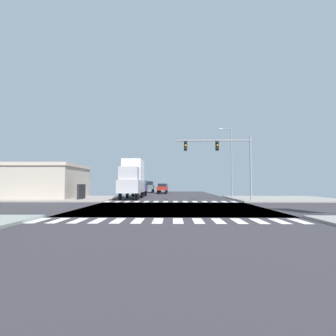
# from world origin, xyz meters

# --- Properties ---
(ground) EXTENTS (90.00, 90.00, 0.05)m
(ground) POSITION_xyz_m (0.00, 0.00, -0.03)
(ground) COLOR #333035
(sidewalk_corner_ne) EXTENTS (12.00, 12.00, 0.14)m
(sidewalk_corner_ne) POSITION_xyz_m (13.00, 12.00, 0.07)
(sidewalk_corner_ne) COLOR gray
(sidewalk_corner_ne) RESTS_ON ground
(sidewalk_corner_nw) EXTENTS (12.00, 12.00, 0.14)m
(sidewalk_corner_nw) POSITION_xyz_m (-13.00, 12.00, 0.07)
(sidewalk_corner_nw) COLOR gray
(sidewalk_corner_nw) RESTS_ON ground
(crosswalk_near) EXTENTS (13.50, 2.00, 0.01)m
(crosswalk_near) POSITION_xyz_m (-0.25, -7.30, 0.00)
(crosswalk_near) COLOR white
(crosswalk_near) RESTS_ON ground
(crosswalk_far) EXTENTS (13.50, 2.00, 0.01)m
(crosswalk_far) POSITION_xyz_m (-0.25, 7.30, 0.00)
(crosswalk_far) COLOR white
(crosswalk_far) RESTS_ON ground
(traffic_signal_mast) EXTENTS (7.71, 0.55, 6.73)m
(traffic_signal_mast) POSITION_xyz_m (5.04, 7.13, 5.01)
(traffic_signal_mast) COLOR gray
(traffic_signal_mast) RESTS_ON ground
(street_lamp) EXTENTS (1.78, 0.32, 9.18)m
(street_lamp) POSITION_xyz_m (7.44, 14.69, 5.40)
(street_lamp) COLOR gray
(street_lamp) RESTS_ON ground
(bank_building) EXTENTS (15.68, 9.19, 4.26)m
(bank_building) POSITION_xyz_m (-18.78, 13.08, 2.14)
(bank_building) COLOR #B2A595
(bank_building) RESTS_ON ground
(pickup_farside_1) EXTENTS (2.00, 5.10, 2.35)m
(pickup_farside_1) POSITION_xyz_m (-5.00, 35.67, 1.29)
(pickup_farside_1) COLOR black
(pickup_farside_1) RESTS_ON ground
(suv_crossing_1) EXTENTS (1.96, 4.60, 2.34)m
(suv_crossing_1) POSITION_xyz_m (-5.00, 19.91, 1.39)
(suv_crossing_1) COLOR black
(suv_crossing_1) RESTS_ON ground
(sedan_queued_2) EXTENTS (1.80, 4.30, 1.88)m
(sedan_queued_2) POSITION_xyz_m (-2.00, 36.35, 1.12)
(sedan_queued_2) COLOR black
(sedan_queued_2) RESTS_ON ground
(box_truck_trailing_1) EXTENTS (2.40, 7.20, 4.85)m
(box_truck_trailing_1) POSITION_xyz_m (-5.00, 12.33, 2.56)
(box_truck_trailing_1) COLOR black
(box_truck_trailing_1) RESTS_ON ground
(sedan_middle_3) EXTENTS (1.80, 4.30, 1.88)m
(sedan_middle_3) POSITION_xyz_m (-2.00, 29.25, 1.12)
(sedan_middle_3) COLOR black
(sedan_middle_3) RESTS_ON ground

